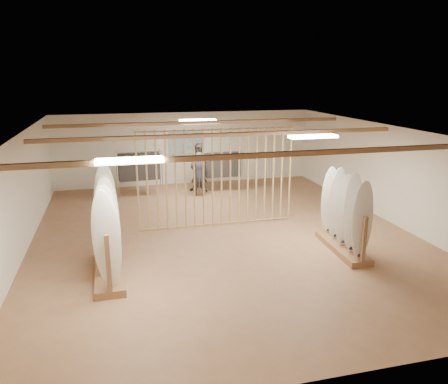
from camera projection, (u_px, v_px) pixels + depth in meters
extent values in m
plane|color=#A3724F|center=(224.00, 235.00, 11.86)|extent=(12.00, 12.00, 0.00)
plane|color=gray|center=(224.00, 132.00, 11.13)|extent=(12.00, 12.00, 0.00)
plane|color=white|center=(186.00, 148.00, 17.11)|extent=(12.00, 0.00, 12.00)
plane|color=white|center=(334.00, 290.00, 5.89)|extent=(12.00, 0.00, 12.00)
plane|color=white|center=(19.00, 198.00, 10.30)|extent=(0.00, 12.00, 12.00)
plane|color=white|center=(390.00, 174.00, 12.69)|extent=(0.00, 12.00, 12.00)
cube|color=#976A44|center=(224.00, 135.00, 11.15)|extent=(9.50, 6.12, 0.10)
cube|color=white|center=(224.00, 134.00, 11.15)|extent=(1.20, 0.35, 0.06)
cylinder|color=tan|center=(137.00, 183.00, 11.72)|extent=(0.05, 0.05, 2.78)
cylinder|color=tan|center=(147.00, 182.00, 11.78)|extent=(0.05, 0.05, 2.78)
cylinder|color=tan|center=(157.00, 181.00, 11.84)|extent=(0.05, 0.05, 2.78)
cylinder|color=tan|center=(166.00, 181.00, 11.90)|extent=(0.05, 0.05, 2.78)
cylinder|color=tan|center=(176.00, 180.00, 11.97)|extent=(0.05, 0.05, 2.78)
cylinder|color=tan|center=(185.00, 180.00, 12.03)|extent=(0.05, 0.05, 2.78)
cylinder|color=tan|center=(194.00, 179.00, 12.09)|extent=(0.05, 0.05, 2.78)
cylinder|color=tan|center=(203.00, 179.00, 12.15)|extent=(0.05, 0.05, 2.78)
cylinder|color=tan|center=(212.00, 178.00, 12.21)|extent=(0.05, 0.05, 2.78)
cylinder|color=tan|center=(221.00, 178.00, 12.28)|extent=(0.05, 0.05, 2.78)
cylinder|color=tan|center=(230.00, 177.00, 12.34)|extent=(0.05, 0.05, 2.78)
cylinder|color=tan|center=(239.00, 177.00, 12.40)|extent=(0.05, 0.05, 2.78)
cylinder|color=tan|center=(248.00, 176.00, 12.46)|extent=(0.05, 0.05, 2.78)
cylinder|color=tan|center=(256.00, 176.00, 12.52)|extent=(0.05, 0.05, 2.78)
cylinder|color=tan|center=(265.00, 175.00, 12.59)|extent=(0.05, 0.05, 2.78)
cylinder|color=tan|center=(273.00, 175.00, 12.65)|extent=(0.05, 0.05, 2.78)
cylinder|color=tan|center=(282.00, 174.00, 12.71)|extent=(0.05, 0.05, 2.78)
cylinder|color=tan|center=(290.00, 174.00, 12.77)|extent=(0.05, 0.05, 2.78)
cube|color=teal|center=(186.00, 143.00, 17.04)|extent=(1.40, 0.03, 0.90)
cube|color=#976A44|center=(110.00, 271.00, 9.49)|extent=(0.62, 2.32, 0.17)
cylinder|color=black|center=(107.00, 227.00, 9.23)|extent=(0.03, 2.26, 0.01)
ellipsoid|color=white|center=(107.00, 239.00, 8.31)|extent=(0.53, 0.07, 2.04)
ellipsoid|color=white|center=(106.00, 231.00, 8.76)|extent=(0.53, 0.07, 2.04)
ellipsoid|color=white|center=(106.00, 223.00, 9.20)|extent=(0.53, 0.07, 2.04)
ellipsoid|color=silver|center=(106.00, 216.00, 9.65)|extent=(0.53, 0.07, 2.04)
ellipsoid|color=white|center=(106.00, 210.00, 10.09)|extent=(0.53, 0.07, 2.04)
cube|color=#976A44|center=(342.00, 247.00, 10.79)|extent=(0.67, 2.14, 0.15)
cylinder|color=black|center=(345.00, 212.00, 10.54)|extent=(0.13, 2.06, 0.01)
ellipsoid|color=white|center=(362.00, 220.00, 9.71)|extent=(0.48, 0.09, 1.86)
ellipsoid|color=white|center=(353.00, 214.00, 10.12)|extent=(0.48, 0.09, 1.86)
ellipsoid|color=white|center=(345.00, 209.00, 10.52)|extent=(0.48, 0.09, 1.86)
ellipsoid|color=white|center=(337.00, 204.00, 10.93)|extent=(0.48, 0.09, 1.86)
ellipsoid|color=white|center=(330.00, 199.00, 11.33)|extent=(0.48, 0.09, 1.86)
cylinder|color=silver|center=(138.00, 152.00, 15.19)|extent=(1.53, 0.14, 0.03)
cube|color=black|center=(139.00, 167.00, 15.33)|extent=(1.45, 0.48, 0.93)
cylinder|color=silver|center=(139.00, 174.00, 15.39)|extent=(0.03, 0.03, 1.64)
cylinder|color=silver|center=(223.00, 152.00, 15.93)|extent=(1.42, 0.09, 0.03)
cube|color=black|center=(223.00, 165.00, 16.06)|extent=(1.33, 0.41, 0.86)
cylinder|color=silver|center=(223.00, 171.00, 16.12)|extent=(0.03, 0.03, 1.52)
imported|color=#282A30|center=(199.00, 171.00, 15.43)|extent=(0.71, 0.53, 1.80)
imported|color=#322C27|center=(201.00, 165.00, 15.94)|extent=(1.19, 1.07, 2.04)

